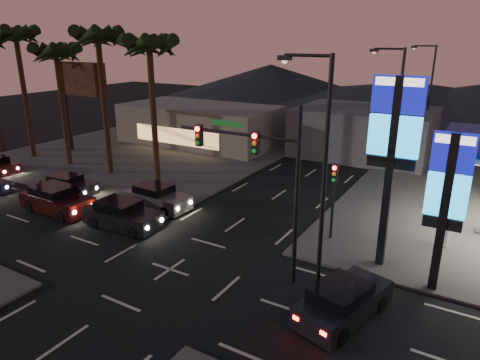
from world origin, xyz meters
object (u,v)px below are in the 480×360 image
Objects in this scene: traffic_signal_mast at (261,166)px; car_lane_a_front at (122,215)px; car_lane_a_mid at (57,200)px; pylon_sign_short at (448,190)px; suv_station at (343,301)px; car_lane_b_front at (157,197)px; pylon_sign_tall at (394,136)px; car_lane_b_mid at (68,185)px.

traffic_signal_mast reaches higher than car_lane_a_front.
traffic_signal_mast is 1.58× the size of car_lane_a_mid.
pylon_sign_short is 1.46× the size of suv_station.
car_lane_b_front is at bearing 94.08° from car_lane_a_front.
car_lane_b_front is 0.98× the size of suv_station.
pylon_sign_tall is 20.45m from car_lane_a_mid.
pylon_sign_tall is 6.02m from traffic_signal_mast.
pylon_sign_tall reaches higher than traffic_signal_mast.
pylon_sign_short is 1.49× the size of car_lane_b_front.
car_lane_a_front is 1.03× the size of car_lane_b_front.
car_lane_a_front is (-14.07, -3.02, -5.68)m from pylon_sign_tall.
pylon_sign_tall is 1.92× the size of car_lane_b_front.
car_lane_a_mid is (-21.85, -2.44, -3.90)m from pylon_sign_short.
pylon_sign_short is 7.69m from traffic_signal_mast.
pylon_sign_short is 1.45× the size of car_lane_a_front.
car_lane_a_mid is 19.11m from suv_station.
car_lane_b_mid is (-23.95, 0.09, -4.03)m from pylon_sign_short.
pylon_sign_tall is 7.52m from suv_station.
pylon_sign_short is 6.22m from suv_station.
pylon_sign_short reaches higher than suv_station.
pylon_sign_short reaches higher than car_lane_b_front.
pylon_sign_tall is at bearing -1.15° from car_lane_b_front.
car_lane_a_mid is at bearing -143.51° from car_lane_b_front.
pylon_sign_tall is 3.20m from pylon_sign_short.
car_lane_b_front is (-9.56, 3.80, -4.53)m from traffic_signal_mast.
car_lane_a_front is 1.13× the size of car_lane_b_mid.
suv_station is at bearing -20.28° from car_lane_b_front.
car_lane_b_mid is 0.89× the size of suv_station.
car_lane_a_front reaches higher than suv_station.
car_lane_b_front is (-16.81, 1.29, -3.96)m from pylon_sign_short.
car_lane_a_mid is at bearing 175.66° from suv_station.
pylon_sign_tall reaches higher than car_lane_b_front.
pylon_sign_short is 1.64× the size of car_lane_b_mid.
car_lane_a_mid is 3.29m from car_lane_b_mid.
pylon_sign_short is at bearing -0.22° from car_lane_b_mid.
car_lane_a_mid reaches higher than car_lane_b_mid.
pylon_sign_tall reaches higher than car_lane_b_mid.
pylon_sign_short is 17.15m from car_lane_a_front.
suv_station is at bearing -4.34° from car_lane_a_mid.
traffic_signal_mast reaches higher than car_lane_b_mid.
pylon_sign_short reaches higher than car_lane_a_mid.
traffic_signal_mast is 10.37m from car_lane_a_front.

